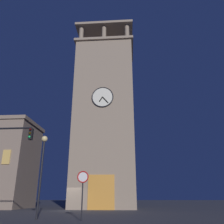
{
  "coord_description": "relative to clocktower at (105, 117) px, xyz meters",
  "views": [
    {
      "loc": [
        -7.0,
        28.02,
        1.42
      ],
      "look_at": [
        -4.68,
        -4.17,
        13.23
      ],
      "focal_mm": 37.36,
      "sensor_mm": 36.0,
      "label": 1
    }
  ],
  "objects": [
    {
      "name": "ground_plane",
      "position": [
        3.6,
        4.16,
        -12.45
      ],
      "size": [
        200.0,
        200.0,
        0.0
      ],
      "primitive_type": "plane",
      "color": "#424247"
    },
    {
      "name": "clocktower",
      "position": [
        0.0,
        0.0,
        0.0
      ],
      "size": [
        8.98,
        6.69,
        29.72
      ],
      "color": "gray",
      "rests_on": "ground_plane"
    },
    {
      "name": "street_lamp",
      "position": [
        2.88,
        15.48,
        -8.5
      ],
      "size": [
        0.44,
        0.44,
        5.75
      ],
      "color": "black",
      "rests_on": "ground_plane"
    },
    {
      "name": "no_horn_sign",
      "position": [
        -0.29,
        16.16,
        -10.03
      ],
      "size": [
        0.78,
        0.14,
        3.09
      ],
      "color": "black",
      "rests_on": "ground_plane"
    }
  ]
}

